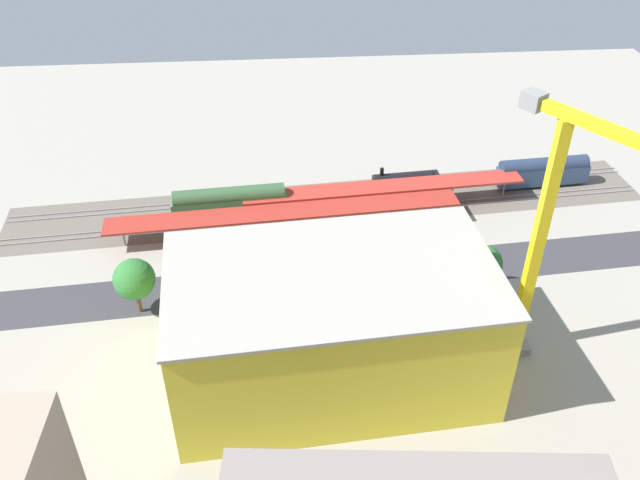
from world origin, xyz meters
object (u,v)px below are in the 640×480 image
object	(u,v)px
freight_coach_far	(230,203)
street_tree_3	(134,279)
tower_crane	(554,228)
street_tree_1	(484,263)
construction_building	(332,327)
box_truck_0	(216,284)
parked_car_6	(223,266)
platform_canopy_far	(384,187)
parked_car_3	(342,259)
street_tree_4	(324,271)
locomotive	(409,182)
traffic_light	(290,241)
parked_car_1	(420,257)
parked_car_4	(305,260)
parked_car_0	(457,253)
street_tree_5	(315,273)
street_tree_0	(429,259)
passenger_coach	(543,171)
street_tree_2	(251,281)
platform_canopy_near	(285,212)
parked_car_2	(383,257)

from	to	relation	value
freight_coach_far	street_tree_3	size ratio (longest dim) A/B	2.22
tower_crane	street_tree_1	bearing A→B (deg)	-79.64
construction_building	box_truck_0	distance (m)	24.82
parked_car_6	construction_building	xyz separation A→B (m)	(-14.93, 23.32, 7.55)
platform_canopy_far	parked_car_6	distance (m)	32.54
parked_car_3	street_tree_1	world-z (taller)	street_tree_1
parked_car_3	street_tree_4	size ratio (longest dim) A/B	0.63
freight_coach_far	tower_crane	bearing A→B (deg)	138.30
locomotive	parked_car_3	distance (m)	25.70
tower_crane	traffic_light	distance (m)	41.84
parked_car_1	parked_car_4	size ratio (longest dim) A/B	0.91
parked_car_6	parked_car_3	bearing A→B (deg)	-179.16
freight_coach_far	street_tree_1	distance (m)	44.55
locomotive	street_tree_1	xyz separation A→B (m)	(-5.24, 29.90, 3.79)
freight_coach_far	parked_car_0	distance (m)	39.52
parked_car_6	street_tree_5	bearing A→B (deg)	149.30
tower_crane	street_tree_3	xyz separation A→B (m)	(53.05, -12.94, -14.93)
street_tree_0	tower_crane	bearing A→B (deg)	126.21
construction_building	street_tree_1	xyz separation A→B (m)	(-23.93, -14.68, -2.69)
parked_car_6	freight_coach_far	bearing A→B (deg)	-92.95
platform_canopy_far	construction_building	distance (m)	41.81
passenger_coach	construction_building	bearing A→B (deg)	45.44
locomotive	parked_car_3	xyz separation A→B (m)	(14.78, 20.99, -1.16)
street_tree_2	street_tree_4	size ratio (longest dim) A/B	0.90
freight_coach_far	street_tree_0	xyz separation A→B (m)	(-30.11, 21.89, 2.65)
parked_car_3	parked_car_6	xyz separation A→B (m)	(18.83, 0.27, 0.09)
platform_canopy_far	parked_car_1	size ratio (longest dim) A/B	12.03
parked_car_1	street_tree_5	size ratio (longest dim) A/B	0.53
street_tree_1	street_tree_4	world-z (taller)	street_tree_1
parked_car_1	traffic_light	size ratio (longest dim) A/B	0.69
platform_canopy_near	locomotive	bearing A→B (deg)	-154.21
box_truck_0	street_tree_5	xyz separation A→B (m)	(-14.82, 2.87, 3.33)
locomotive	street_tree_1	distance (m)	30.59
construction_building	traffic_light	world-z (taller)	construction_building
platform_canopy_near	box_truck_0	world-z (taller)	platform_canopy_near
parked_car_3	locomotive	bearing A→B (deg)	-125.16
parked_car_6	box_truck_0	distance (m)	5.55
box_truck_0	platform_canopy_far	bearing A→B (deg)	-143.29
parked_car_1	parked_car_2	size ratio (longest dim) A/B	0.96
tower_crane	street_tree_4	xyz separation A→B (m)	(25.98, -13.59, -15.58)
locomotive	parked_car_1	distance (m)	21.49
street_tree_2	street_tree_3	size ratio (longest dim) A/B	0.74
tower_crane	street_tree_0	world-z (taller)	tower_crane
platform_canopy_far	parked_car_2	size ratio (longest dim) A/B	11.50
street_tree_3	parked_car_4	bearing A→B (deg)	-159.54
box_truck_0	street_tree_1	distance (m)	40.09
parked_car_2	street_tree_0	xyz separation A→B (m)	(-5.42, 7.85, 5.24)
passenger_coach	street_tree_1	xyz separation A→B (m)	(19.99, 29.91, 2.61)
locomotive	parked_car_0	size ratio (longest dim) A/B	3.27
parked_car_3	street_tree_3	xyz separation A→B (m)	(30.62, 9.12, 5.32)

